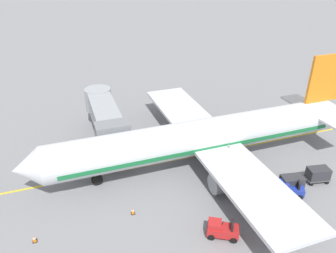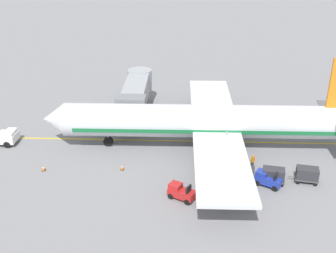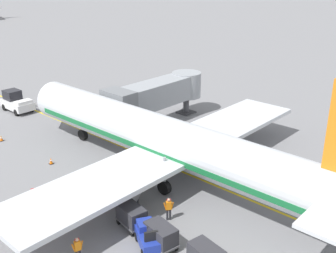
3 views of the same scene
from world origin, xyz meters
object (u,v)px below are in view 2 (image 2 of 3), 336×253
object	(u,v)px
safety_cone_nose_right	(44,168)
safety_cone_nose_left	(122,167)
ground_crew_wing_walker	(252,200)
baggage_cart_front	(243,173)
ground_crew_loader	(253,161)
jet_bridge	(136,92)
baggage_cart_third_in_train	(307,174)
baggage_tug_trailing	(181,192)
parked_airliner	(209,122)
baggage_tug_lead	(267,179)
ground_crew_marshaller	(222,161)
baggage_cart_second_in_train	(273,175)

from	to	relation	value
safety_cone_nose_right	safety_cone_nose_left	bearing A→B (deg)	-86.45
ground_crew_wing_walker	safety_cone_nose_left	bearing A→B (deg)	63.79
baggage_cart_front	ground_crew_loader	distance (m)	2.63
ground_crew_loader	ground_crew_wing_walker	bearing A→B (deg)	171.62
ground_crew_loader	jet_bridge	bearing A→B (deg)	46.35
safety_cone_nose_left	baggage_cart_third_in_train	bearing A→B (deg)	-94.85
baggage_cart_front	safety_cone_nose_right	xyz separation A→B (m)	(1.12, 20.36, -0.66)
safety_cone_nose_right	baggage_cart_front	bearing A→B (deg)	-93.15
ground_crew_loader	baggage_tug_trailing	bearing A→B (deg)	126.97
jet_bridge	baggage_cart_third_in_train	distance (m)	23.94
baggage_tug_trailing	baggage_cart_third_in_train	distance (m)	12.75
baggage_cart_third_in_train	safety_cone_nose_right	bearing A→B (deg)	87.70
parked_airliner	ground_crew_wing_walker	world-z (taller)	parked_airliner
parked_airliner	baggage_tug_trailing	distance (m)	10.88
baggage_tug_lead	parked_airliner	bearing A→B (deg)	35.01
jet_bridge	baggage_tug_trailing	world-z (taller)	jet_bridge
jet_bridge	baggage_tug_trailing	bearing A→B (deg)	-161.60
baggage_tug_trailing	ground_crew_wing_walker	world-z (taller)	ground_crew_wing_walker
ground_crew_loader	ground_crew_marshaller	bearing A→B (deg)	90.43
baggage_tug_trailing	safety_cone_nose_left	distance (m)	7.84
parked_airliner	ground_crew_loader	size ratio (longest dim) A/B	22.03
ground_crew_wing_walker	safety_cone_nose_right	xyz separation A→B (m)	(5.65, 20.60, -0.66)
baggage_cart_second_in_train	baggage_cart_third_in_train	size ratio (longest dim) A/B	1.00
jet_bridge	baggage_cart_second_in_train	world-z (taller)	jet_bridge
jet_bridge	parked_airliner	bearing A→B (deg)	-131.98
baggage_cart_front	baggage_tug_lead	bearing A→B (deg)	-107.23
baggage_tug_lead	baggage_tug_trailing	xyz separation A→B (m)	(-2.52, 8.35, 0.00)
ground_crew_wing_walker	baggage_cart_front	bearing A→B (deg)	3.06
ground_crew_wing_walker	ground_crew_loader	bearing A→B (deg)	-8.38
parked_airliner	baggage_tug_lead	world-z (taller)	parked_airliner
jet_bridge	safety_cone_nose_right	bearing A→B (deg)	149.78
baggage_cart_front	jet_bridge	bearing A→B (deg)	38.87
parked_airliner	jet_bridge	size ratio (longest dim) A/B	2.86
baggage_cart_third_in_train	ground_crew_marshaller	world-z (taller)	ground_crew_marshaller
ground_crew_marshaller	safety_cone_nose_left	world-z (taller)	ground_crew_marshaller
ground_crew_wing_walker	safety_cone_nose_right	bearing A→B (deg)	74.67
safety_cone_nose_left	safety_cone_nose_right	world-z (taller)	same
baggage_cart_front	safety_cone_nose_right	size ratio (longest dim) A/B	5.04
baggage_tug_lead	ground_crew_loader	size ratio (longest dim) A/B	1.64
jet_bridge	ground_crew_marshaller	distance (m)	16.64
baggage_cart_third_in_train	safety_cone_nose_right	world-z (taller)	baggage_cart_third_in_train
jet_bridge	baggage_tug_lead	size ratio (longest dim) A/B	4.71
parked_airliner	safety_cone_nose_right	bearing A→B (deg)	108.68
safety_cone_nose_left	baggage_cart_front	bearing A→B (deg)	-97.55
baggage_cart_third_in_train	safety_cone_nose_left	bearing A→B (deg)	85.15
baggage_cart_third_in_train	safety_cone_nose_right	xyz separation A→B (m)	(1.07, 26.59, -0.66)
jet_bridge	ground_crew_marshaller	xyz separation A→B (m)	(-12.85, -10.28, -2.50)
baggage_cart_front	safety_cone_nose_left	world-z (taller)	baggage_cart_front
safety_cone_nose_left	parked_airliner	bearing A→B (deg)	-59.77
baggage_tug_lead	baggage_cart_front	xyz separation A→B (m)	(0.70, 2.26, 0.24)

